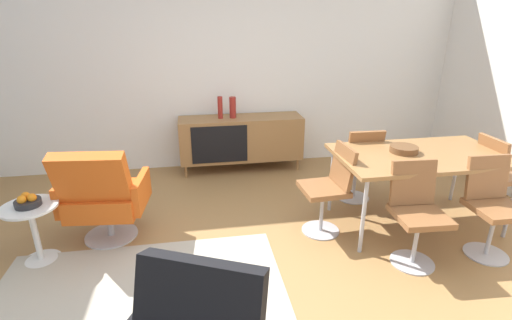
% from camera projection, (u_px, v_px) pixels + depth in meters
% --- Properties ---
extents(ground_plane, '(8.32, 8.32, 0.00)m').
position_uv_depth(ground_plane, '(255.00, 278.00, 3.02)').
color(ground_plane, '#9E7242').
extents(wall_back, '(6.80, 0.12, 2.80)m').
position_uv_depth(wall_back, '(222.00, 61.00, 4.91)').
color(wall_back, white).
rests_on(wall_back, ground_plane).
extents(sideboard, '(1.60, 0.45, 0.72)m').
position_uv_depth(sideboard, '(241.00, 138.00, 5.01)').
color(sideboard, olive).
rests_on(sideboard, ground_plane).
extents(vase_cobalt, '(0.08, 0.08, 0.27)m').
position_uv_depth(vase_cobalt, '(233.00, 107.00, 4.85)').
color(vase_cobalt, maroon).
rests_on(vase_cobalt, sideboard).
extents(vase_sculptural_dark, '(0.06, 0.06, 0.28)m').
position_uv_depth(vase_sculptural_dark, '(220.00, 107.00, 4.82)').
color(vase_sculptural_dark, maroon).
rests_on(vase_sculptural_dark, sideboard).
extents(dining_table, '(1.60, 0.90, 0.74)m').
position_uv_depth(dining_table, '(421.00, 158.00, 3.59)').
color(dining_table, olive).
rests_on(dining_table, ground_plane).
extents(wooden_bowl_on_table, '(0.26, 0.26, 0.06)m').
position_uv_depth(wooden_bowl_on_table, '(404.00, 149.00, 3.60)').
color(wooden_bowl_on_table, brown).
rests_on(wooden_bowl_on_table, dining_table).
extents(dining_chair_far_end, '(0.43, 0.40, 0.86)m').
position_uv_depth(dining_chair_far_end, '(499.00, 174.00, 3.81)').
color(dining_chair_far_end, brown).
rests_on(dining_chair_far_end, ground_plane).
extents(dining_chair_front_right, '(0.41, 0.43, 0.86)m').
position_uv_depth(dining_chair_front_right, '(492.00, 204.00, 3.21)').
color(dining_chair_front_right, brown).
rests_on(dining_chair_front_right, ground_plane).
extents(dining_chair_back_left, '(0.41, 0.44, 0.86)m').
position_uv_depth(dining_chair_back_left, '(359.00, 162.00, 4.13)').
color(dining_chair_back_left, brown).
rests_on(dining_chair_back_left, ground_plane).
extents(dining_chair_front_left, '(0.42, 0.45, 0.86)m').
position_uv_depth(dining_chair_front_left, '(417.00, 210.00, 3.10)').
color(dining_chair_front_left, brown).
rests_on(dining_chair_front_left, ground_plane).
extents(dining_chair_near_window, '(0.45, 0.42, 0.86)m').
position_uv_depth(dining_chair_near_window, '(329.00, 186.00, 3.54)').
color(dining_chair_near_window, brown).
rests_on(dining_chair_near_window, ground_plane).
extents(lounge_chair_red, '(0.77, 0.71, 0.95)m').
position_uv_depth(lounge_chair_red, '(102.00, 195.00, 3.38)').
color(lounge_chair_red, '#D85919').
rests_on(lounge_chair_red, ground_plane).
extents(side_table_round, '(0.44, 0.44, 0.52)m').
position_uv_depth(side_table_round, '(34.00, 227.00, 3.14)').
color(side_table_round, white).
rests_on(side_table_round, ground_plane).
extents(fruit_bowl, '(0.20, 0.20, 0.11)m').
position_uv_depth(fruit_bowl, '(27.00, 201.00, 3.06)').
color(fruit_bowl, '#262628').
rests_on(fruit_bowl, side_table_round).
extents(area_rug, '(2.20, 1.70, 0.01)m').
position_uv_depth(area_rug, '(136.00, 312.00, 2.68)').
color(area_rug, '#B7AD99').
rests_on(area_rug, ground_plane).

